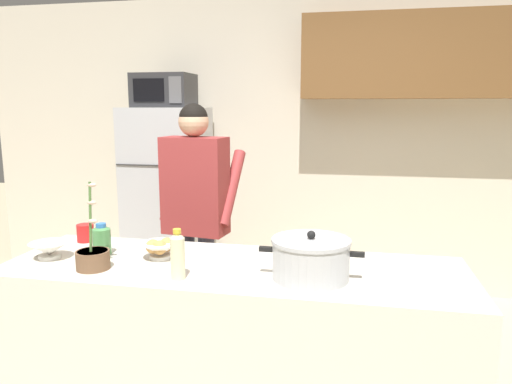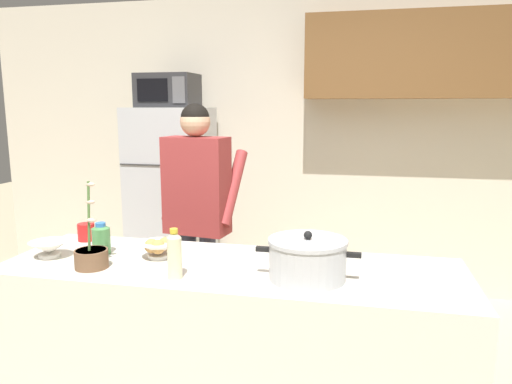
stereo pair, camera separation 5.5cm
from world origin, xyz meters
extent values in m
cube|color=beige|center=(0.00, 2.30, 1.30)|extent=(6.00, 0.12, 2.60)
cube|color=brown|center=(1.20, 2.07, 2.04)|extent=(2.21, 0.34, 0.66)
cube|color=silver|center=(0.00, 0.00, 0.46)|extent=(2.14, 0.68, 0.92)
cube|color=#B7BABF|center=(-1.05, 1.85, 0.82)|extent=(0.64, 0.64, 1.64)
cube|color=#333333|center=(-1.05, 1.53, 1.18)|extent=(0.63, 0.01, 0.01)
cylinder|color=#B2B2B7|center=(-0.87, 1.50, 0.74)|extent=(0.02, 0.02, 0.74)
cube|color=#2D2D30|center=(-1.05, 1.83, 1.78)|extent=(0.48, 0.36, 0.28)
cube|color=black|center=(-1.11, 1.65, 1.78)|extent=(0.26, 0.01, 0.18)
cube|color=#59595B|center=(-0.88, 1.65, 1.78)|extent=(0.11, 0.01, 0.21)
cylinder|color=#33384C|center=(-0.41, 0.90, 0.41)|extent=(0.11, 0.11, 0.81)
cylinder|color=#33384C|center=(-0.56, 0.92, 0.41)|extent=(0.11, 0.11, 0.81)
cube|color=#993333|center=(-0.48, 0.91, 1.13)|extent=(0.45, 0.26, 0.64)
sphere|color=#D8A884|center=(-0.48, 0.91, 1.55)|extent=(0.20, 0.20, 0.20)
sphere|color=black|center=(-0.48, 0.91, 1.57)|extent=(0.19, 0.19, 0.19)
cylinder|color=#993333|center=(-0.26, 1.00, 1.11)|extent=(0.13, 0.39, 0.49)
cylinder|color=#993333|center=(-0.67, 1.06, 1.11)|extent=(0.13, 0.39, 0.49)
cylinder|color=silver|center=(0.37, -0.10, 1.00)|extent=(0.33, 0.33, 0.16)
cylinder|color=silver|center=(0.37, -0.10, 1.09)|extent=(0.34, 0.34, 0.02)
sphere|color=black|center=(0.37, -0.10, 1.11)|extent=(0.04, 0.04, 0.04)
cube|color=black|center=(0.17, -0.10, 1.04)|extent=(0.06, 0.02, 0.02)
cube|color=black|center=(0.56, -0.10, 1.04)|extent=(0.06, 0.02, 0.02)
cylinder|color=red|center=(-0.89, 0.23, 0.97)|extent=(0.09, 0.09, 0.10)
torus|color=red|center=(-0.83, 0.23, 0.97)|extent=(0.06, 0.01, 0.06)
cylinder|color=white|center=(-0.37, 0.03, 0.93)|extent=(0.11, 0.11, 0.02)
cone|color=white|center=(-0.37, 0.03, 0.97)|extent=(0.19, 0.19, 0.06)
sphere|color=tan|center=(-0.40, 0.01, 0.98)|extent=(0.07, 0.07, 0.07)
sphere|color=tan|center=(-0.34, 0.05, 0.98)|extent=(0.07, 0.07, 0.07)
sphere|color=tan|center=(-0.36, 0.00, 0.98)|extent=(0.07, 0.07, 0.07)
cylinder|color=white|center=(-0.89, -0.07, 0.93)|extent=(0.10, 0.10, 0.02)
cone|color=white|center=(-0.89, -0.07, 0.97)|extent=(0.19, 0.19, 0.06)
cylinder|color=beige|center=(-0.19, -0.21, 1.01)|extent=(0.06, 0.06, 0.18)
cone|color=beige|center=(-0.19, -0.21, 1.11)|extent=(0.06, 0.06, 0.03)
cylinder|color=gold|center=(-0.19, -0.21, 1.13)|extent=(0.03, 0.03, 0.02)
cylinder|color=#4C8C4C|center=(-0.68, 0.04, 0.99)|extent=(0.09, 0.09, 0.13)
cone|color=#4C8C4C|center=(-0.68, 0.04, 1.06)|extent=(0.09, 0.09, 0.02)
cylinder|color=#3372BF|center=(-0.68, 0.04, 1.07)|extent=(0.05, 0.05, 0.02)
cylinder|color=brown|center=(-0.61, -0.17, 0.96)|extent=(0.15, 0.15, 0.09)
cylinder|color=#38281E|center=(-0.61, -0.17, 1.00)|extent=(0.14, 0.14, 0.01)
cylinder|color=#4C7238|center=(-0.61, -0.17, 1.16)|extent=(0.01, 0.04, 0.31)
ellipsoid|color=beige|center=(-0.59, -0.18, 1.15)|extent=(0.04, 0.03, 0.02)
ellipsoid|color=beige|center=(-0.60, -0.16, 1.23)|extent=(0.04, 0.03, 0.02)
ellipsoid|color=beige|center=(-0.60, -0.15, 1.30)|extent=(0.04, 0.03, 0.02)
camera|label=1|loc=(0.53, -2.07, 1.65)|focal=33.75mm
camera|label=2|loc=(0.58, -2.06, 1.65)|focal=33.75mm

